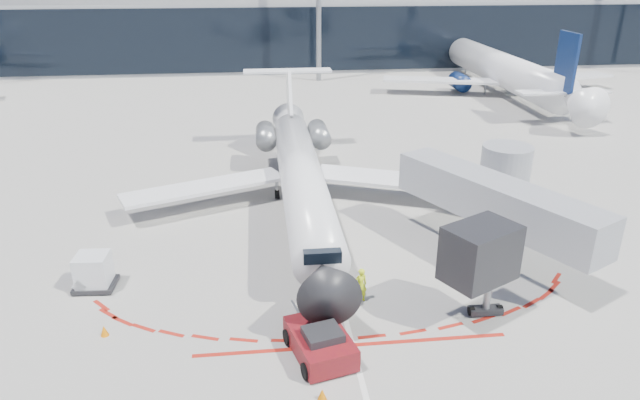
{
  "coord_description": "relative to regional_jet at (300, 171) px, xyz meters",
  "views": [
    {
      "loc": [
        -3.71,
        -31.95,
        15.77
      ],
      "look_at": [
        -0.34,
        -1.62,
        2.85
      ],
      "focal_mm": 32.0,
      "sensor_mm": 36.0,
      "label": 1
    }
  ],
  "objects": [
    {
      "name": "jet_bridge",
      "position": [
        10.82,
        -7.3,
        0.5
      ],
      "size": [
        10.03,
        15.2,
        4.9
      ],
      "color": "#9A9CA2",
      "rests_on": "ground"
    },
    {
      "name": "regional_jet",
      "position": [
        0.0,
        0.0,
        0.0
      ],
      "size": [
        24.28,
        29.94,
        7.5
      ],
      "color": "white",
      "rests_on": "ground"
    },
    {
      "name": "pushback_tug",
      "position": [
        -0.46,
        -16.28,
        -1.86
      ],
      "size": [
        3.12,
        5.73,
        1.46
      ],
      "rotation": [
        0.0,
        0.0,
        0.26
      ],
      "color": "#5C0D16",
      "rests_on": "ground"
    },
    {
      "name": "safety_cone_right",
      "position": [
        -0.68,
        -19.0,
        -2.25
      ],
      "size": [
        0.37,
        0.37,
        0.51
      ],
      "primitive_type": "cone",
      "color": "orange",
      "rests_on": "ground"
    },
    {
      "name": "apron_centerline",
      "position": [
        1.03,
        -2.29,
        -2.5
      ],
      "size": [
        0.25,
        40.0,
        0.01
      ],
      "primitive_type": "cube",
      "color": "silver",
      "rests_on": "ground"
    },
    {
      "name": "ramp_worker",
      "position": [
        2.0,
        -12.31,
        -1.59
      ],
      "size": [
        0.75,
        0.57,
        1.84
      ],
      "primitive_type": "imported",
      "rotation": [
        0.0,
        0.0,
        3.36
      ],
      "color": "#C5DE17",
      "rests_on": "ground"
    },
    {
      "name": "bg_airliner_1",
      "position": [
        28.26,
        33.73,
        3.23
      ],
      "size": [
        35.46,
        37.55,
        11.47
      ],
      "primitive_type": null,
      "color": "white",
      "rests_on": "ground"
    },
    {
      "name": "apron_stop_bar",
      "position": [
        1.03,
        -15.79,
        -2.5
      ],
      "size": [
        14.0,
        0.25,
        0.01
      ],
      "primitive_type": "cube",
      "color": "#9C1A11",
      "rests_on": "ground"
    },
    {
      "name": "uld_container",
      "position": [
        -11.45,
        -9.57,
        -1.56
      ],
      "size": [
        2.12,
        1.84,
        1.9
      ],
      "rotation": [
        0.0,
        0.0,
        -0.06
      ],
      "color": "black",
      "rests_on": "ground"
    },
    {
      "name": "ground",
      "position": [
        1.03,
        -4.29,
        -2.5
      ],
      "size": [
        260.0,
        260.0,
        0.0
      ],
      "primitive_type": "plane",
      "color": "gray",
      "rests_on": "ground"
    },
    {
      "name": "terminal_building",
      "position": [
        1.03,
        60.69,
        6.02
      ],
      "size": [
        150.0,
        24.15,
        24.0
      ],
      "color": "#96999C",
      "rests_on": "ground"
    },
    {
      "name": "safety_cone_left",
      "position": [
        -10.04,
        -13.84,
        -2.24
      ],
      "size": [
        0.37,
        0.37,
        0.52
      ],
      "primitive_type": "cone",
      "color": "orange",
      "rests_on": "ground"
    }
  ]
}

